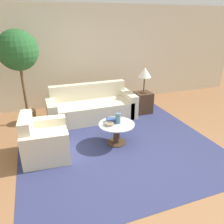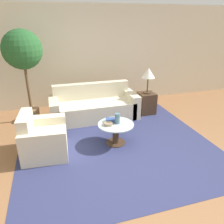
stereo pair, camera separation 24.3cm
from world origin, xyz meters
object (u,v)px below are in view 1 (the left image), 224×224
(armchair, at_px, (43,142))
(table_lamp, at_px, (145,73))
(coffee_table, at_px, (117,131))
(potted_plant, at_px, (18,55))
(vase, at_px, (118,118))
(book_stack, at_px, (111,120))
(bowl, at_px, (109,124))
(sofa_main, at_px, (91,107))

(armchair, relative_size, table_lamp, 1.46)
(coffee_table, height_order, potted_plant, potted_plant)
(table_lamp, height_order, vase, table_lamp)
(armchair, distance_m, vase, 1.40)
(table_lamp, bearing_deg, armchair, -155.55)
(coffee_table, bearing_deg, table_lamp, 45.27)
(coffee_table, distance_m, vase, 0.25)
(table_lamp, bearing_deg, potted_plant, 172.40)
(coffee_table, distance_m, book_stack, 0.22)
(armchair, bearing_deg, table_lamp, -61.23)
(vase, bearing_deg, book_stack, 135.42)
(table_lamp, bearing_deg, bowl, -137.90)
(sofa_main, height_order, table_lamp, table_lamp)
(table_lamp, xyz_separation_m, bowl, (-1.34, -1.21, -0.58))
(sofa_main, bearing_deg, bowl, -90.47)
(coffee_table, distance_m, potted_plant, 2.56)
(coffee_table, bearing_deg, potted_plant, 135.07)
(bowl, xyz_separation_m, book_stack, (0.08, 0.13, 0.01))
(coffee_table, xyz_separation_m, book_stack, (-0.07, 0.12, 0.18))
(table_lamp, distance_m, vase, 1.73)
(sofa_main, bearing_deg, book_stack, -86.56)
(potted_plant, xyz_separation_m, book_stack, (1.51, -1.45, -1.10))
(armchair, xyz_separation_m, bowl, (1.19, -0.06, 0.16))
(bowl, bearing_deg, coffee_table, 3.39)
(vase, bearing_deg, table_lamp, 45.69)
(book_stack, bearing_deg, vase, -32.32)
(bowl, bearing_deg, book_stack, 56.50)
(table_lamp, xyz_separation_m, vase, (-1.16, -1.18, -0.51))
(sofa_main, distance_m, bowl, 1.34)
(armchair, height_order, bowl, armchair)
(armchair, distance_m, bowl, 1.21)
(coffee_table, bearing_deg, armchair, 177.88)
(armchair, xyz_separation_m, table_lamp, (2.54, 1.15, 0.75))
(armchair, relative_size, potted_plant, 0.45)
(bowl, bearing_deg, potted_plant, 132.06)
(potted_plant, bearing_deg, table_lamp, -7.60)
(armchair, xyz_separation_m, coffee_table, (1.34, -0.05, -0.01))
(potted_plant, bearing_deg, sofa_main, -9.94)
(bowl, relative_size, book_stack, 0.78)
(vase, bearing_deg, coffee_table, -153.05)
(sofa_main, height_order, coffee_table, sofa_main)
(sofa_main, xyz_separation_m, coffee_table, (0.14, -1.32, -0.00))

